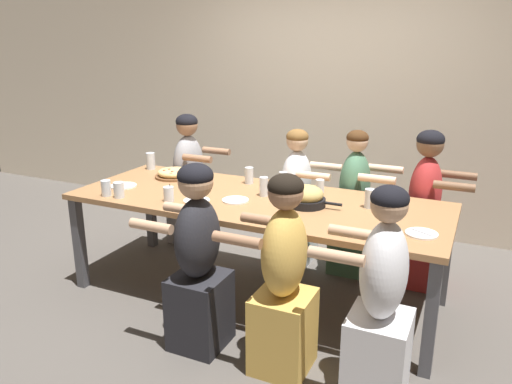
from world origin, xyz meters
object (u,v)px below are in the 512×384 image
(pizza_board_main, at_px, (174,174))
(drinking_glass_b, at_px, (119,191))
(drinking_glass_a, at_px, (370,199))
(diner_far_midright, at_px, (354,209))
(empty_plate_a, at_px, (422,234))
(drinking_glass_h, at_px, (151,162))
(drinking_glass_g, at_px, (283,182))
(drinking_glass_c, at_px, (264,188))
(skillet_bowl, at_px, (307,197))
(drinking_glass_d, at_px, (320,186))
(diner_far_left, at_px, (190,184))
(diner_near_midright, at_px, (283,284))
(drinking_glass_e, at_px, (249,176))
(diner_near_right, at_px, (380,305))
(diner_far_right, at_px, (423,215))
(empty_plate_b, at_px, (123,186))
(cocktail_glass_blue, at_px, (169,195))
(empty_plate_c, at_px, (197,201))
(empty_plate_d, at_px, (235,200))
(diner_near_center, at_px, (198,264))
(drinking_glass_f, at_px, (106,188))
(diner_far_center, at_px, (296,202))

(pizza_board_main, xyz_separation_m, drinking_glass_b, (-0.04, -0.64, 0.02))
(drinking_glass_a, xyz_separation_m, diner_far_midright, (-0.25, 0.59, -0.29))
(empty_plate_a, xyz_separation_m, drinking_glass_h, (-2.39, 0.61, 0.06))
(drinking_glass_g, bearing_deg, drinking_glass_c, -109.40)
(skillet_bowl, bearing_deg, drinking_glass_d, 92.82)
(diner_far_left, bearing_deg, drinking_glass_g, 68.29)
(diner_near_midright, bearing_deg, drinking_glass_e, 34.37)
(skillet_bowl, height_order, drinking_glass_h, same)
(diner_near_right, bearing_deg, skillet_bowl, 42.75)
(diner_far_right, relative_size, diner_near_midright, 1.04)
(empty_plate_b, bearing_deg, cocktail_glass_blue, -16.51)
(empty_plate_c, relative_size, diner_far_right, 0.15)
(empty_plate_d, bearing_deg, diner_near_midright, -44.90)
(skillet_bowl, xyz_separation_m, diner_near_center, (-0.43, -0.73, -0.28))
(diner_far_right, xyz_separation_m, diner_near_midright, (-0.57, -1.47, -0.03))
(diner_far_right, distance_m, diner_near_right, 1.47)
(pizza_board_main, bearing_deg, drinking_glass_d, 4.37)
(drinking_glass_f, height_order, drinking_glass_g, drinking_glass_g)
(diner_near_midright, relative_size, diner_near_center, 1.00)
(diner_near_center, xyz_separation_m, diner_far_left, (-0.99, 1.47, 0.01))
(empty_plate_c, distance_m, diner_far_left, 1.21)
(pizza_board_main, distance_m, cocktail_glass_blue, 0.65)
(drinking_glass_a, bearing_deg, empty_plate_b, -170.81)
(pizza_board_main, distance_m, diner_near_midright, 1.71)
(drinking_glass_b, height_order, drinking_glass_e, drinking_glass_e)
(drinking_glass_g, relative_size, diner_near_midright, 0.12)
(diner_near_midright, bearing_deg, empty_plate_d, 45.10)
(drinking_glass_b, bearing_deg, empty_plate_c, 15.75)
(empty_plate_c, distance_m, drinking_glass_h, 1.06)
(diner_near_right, bearing_deg, drinking_glass_d, 32.81)
(pizza_board_main, relative_size, diner_far_center, 0.27)
(drinking_glass_d, xyz_separation_m, diner_far_left, (-1.41, 0.39, -0.25))
(pizza_board_main, bearing_deg, empty_plate_d, -25.29)
(drinking_glass_g, height_order, drinking_glass_h, drinking_glass_h)
(empty_plate_b, bearing_deg, diner_far_midright, 28.95)
(cocktail_glass_blue, distance_m, diner_far_right, 1.95)
(empty_plate_c, height_order, drinking_glass_a, drinking_glass_a)
(drinking_glass_d, bearing_deg, diner_far_right, 28.73)
(drinking_glass_d, bearing_deg, empty_plate_b, -160.90)
(drinking_glass_g, height_order, diner_near_right, diner_near_right)
(drinking_glass_a, xyz_separation_m, diner_far_right, (0.30, 0.59, -0.26))
(cocktail_glass_blue, bearing_deg, pizza_board_main, 120.70)
(empty_plate_b, bearing_deg, diner_near_center, -29.38)
(diner_far_midright, bearing_deg, cocktail_glass_blue, -45.65)
(diner_far_right, height_order, diner_far_midright, diner_far_right)
(empty_plate_d, distance_m, drinking_glass_g, 0.45)
(cocktail_glass_blue, xyz_separation_m, diner_far_right, (1.62, 1.05, -0.25))
(diner_far_midright, bearing_deg, empty_plate_c, -42.65)
(pizza_board_main, xyz_separation_m, diner_near_right, (1.93, -0.98, -0.26))
(drinking_glass_h, relative_size, diner_near_right, 0.12)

